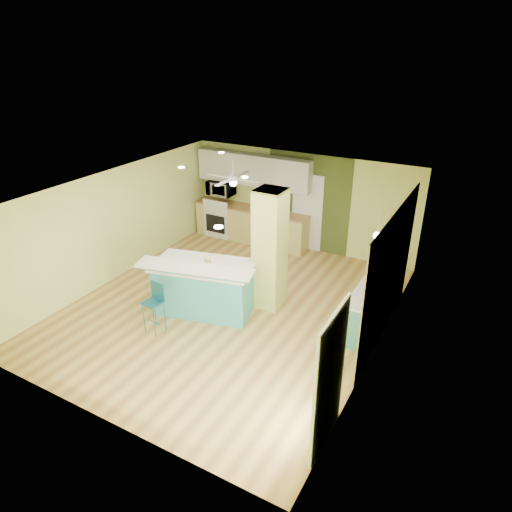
{
  "coord_description": "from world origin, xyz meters",
  "views": [
    {
      "loc": [
        4.36,
        -6.78,
        5.06
      ],
      "look_at": [
        0.39,
        0.4,
        1.1
      ],
      "focal_mm": 32.0,
      "sensor_mm": 36.0,
      "label": 1
    }
  ],
  "objects_px": {
    "side_counter": "(367,313)",
    "canister": "(207,262)",
    "peninsula": "(204,287)",
    "fruit_bowl": "(277,211)",
    "bar_stool": "(155,300)"
  },
  "relations": [
    {
      "from": "side_counter",
      "to": "canister",
      "type": "xyz_separation_m",
      "value": [
        -2.98,
        -0.79,
        0.7
      ]
    },
    {
      "from": "peninsula",
      "to": "canister",
      "type": "xyz_separation_m",
      "value": [
        0.1,
        0.02,
        0.57
      ]
    },
    {
      "from": "peninsula",
      "to": "side_counter",
      "type": "xyz_separation_m",
      "value": [
        3.08,
        0.81,
        -0.13
      ]
    },
    {
      "from": "side_counter",
      "to": "canister",
      "type": "distance_m",
      "value": 3.17
    },
    {
      "from": "peninsula",
      "to": "fruit_bowl",
      "type": "distance_m",
      "value": 3.57
    },
    {
      "from": "bar_stool",
      "to": "canister",
      "type": "distance_m",
      "value": 1.23
    },
    {
      "from": "bar_stool",
      "to": "fruit_bowl",
      "type": "distance_m",
      "value": 4.55
    },
    {
      "from": "fruit_bowl",
      "to": "bar_stool",
      "type": "bearing_deg",
      "value": -93.32
    },
    {
      "from": "bar_stool",
      "to": "fruit_bowl",
      "type": "bearing_deg",
      "value": 93.08
    },
    {
      "from": "peninsula",
      "to": "bar_stool",
      "type": "bearing_deg",
      "value": -126.0
    },
    {
      "from": "canister",
      "to": "bar_stool",
      "type": "bearing_deg",
      "value": -116.38
    },
    {
      "from": "peninsula",
      "to": "canister",
      "type": "height_order",
      "value": "canister"
    },
    {
      "from": "peninsula",
      "to": "fruit_bowl",
      "type": "relative_size",
      "value": 6.75
    },
    {
      "from": "peninsula",
      "to": "side_counter",
      "type": "height_order",
      "value": "peninsula"
    },
    {
      "from": "peninsula",
      "to": "side_counter",
      "type": "bearing_deg",
      "value": 0.88
    }
  ]
}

